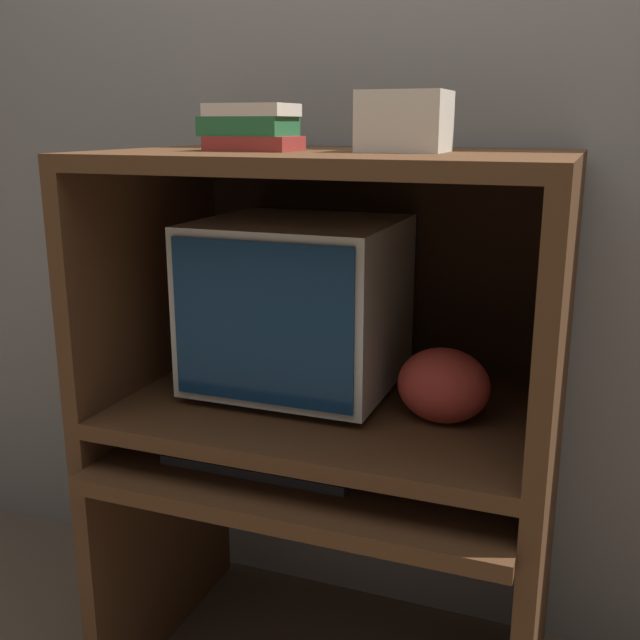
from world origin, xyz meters
TOP-DOWN VIEW (x-y plane):
  - wall_back at (0.00, 0.71)m, footprint 6.00×0.06m
  - desk_base at (0.00, 0.27)m, footprint 1.00×0.69m
  - desk_monitor_shelf at (0.00, 0.32)m, footprint 1.00×0.65m
  - hutch_upper at (0.00, 0.36)m, footprint 1.00×0.65m
  - crt_monitor at (-0.10, 0.38)m, footprint 0.45×0.43m
  - keyboard at (-0.10, 0.15)m, footprint 0.43×0.14m
  - mouse at (0.16, 0.14)m, footprint 0.06×0.04m
  - snack_bag at (0.26, 0.29)m, footprint 0.20×0.15m
  - book_stack at (-0.17, 0.28)m, footprint 0.20×0.14m
  - storage_box at (0.15, 0.33)m, footprint 0.17×0.15m

SIDE VIEW (x-z plane):
  - desk_base at x=0.00m, z-range 0.08..0.72m
  - keyboard at x=-0.10m, z-range 0.64..0.66m
  - mouse at x=0.16m, z-range 0.64..0.66m
  - desk_monitor_shelf at x=0.00m, z-range 0.67..0.77m
  - snack_bag at x=0.26m, z-range 0.74..0.91m
  - crt_monitor at x=-0.10m, z-range 0.75..1.16m
  - hutch_upper at x=0.00m, z-range 0.84..1.41m
  - wall_back at x=0.00m, z-range 0.00..2.60m
  - book_stack at x=-0.17m, z-range 1.31..1.40m
  - storage_box at x=0.15m, z-range 1.31..1.43m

